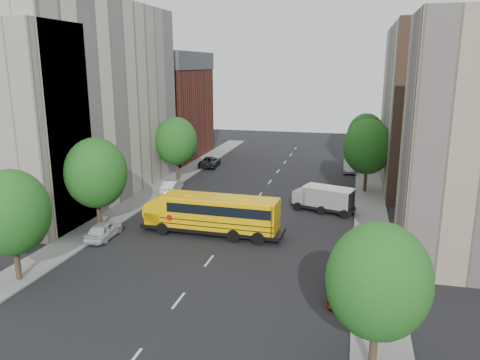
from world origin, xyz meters
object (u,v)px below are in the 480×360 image
at_px(safari_truck, 324,198).
at_px(parked_car_0, 104,230).
at_px(street_tree_0, 11,213).
at_px(street_tree_4, 368,147).
at_px(street_tree_3, 378,281).
at_px(parked_car_2, 210,162).
at_px(school_bus, 211,213).
at_px(street_tree_2, 176,141).
at_px(parked_car_1, 172,186).
at_px(street_tree_5, 366,135).
at_px(street_tree_1, 96,173).
at_px(parked_car_5, 350,166).
at_px(parked_car_3, 346,282).

relative_size(safari_truck, parked_car_0, 1.48).
bearing_deg(street_tree_0, street_tree_4, 51.84).
xyz_separation_m(street_tree_3, parked_car_2, (-20.60, 40.54, -3.75)).
height_order(street_tree_3, school_bus, street_tree_3).
height_order(street_tree_0, school_bus, street_tree_0).
bearing_deg(street_tree_2, safari_truck, -24.60).
height_order(street_tree_0, parked_car_1, street_tree_0).
xyz_separation_m(street_tree_2, parked_car_0, (1.40, -19.75, -4.13)).
xyz_separation_m(street_tree_2, parked_car_1, (1.40, -5.31, -4.14)).
bearing_deg(street_tree_5, street_tree_1, -126.25).
height_order(street_tree_1, school_bus, street_tree_1).
xyz_separation_m(parked_car_0, parked_car_5, (18.74, 29.67, 0.03)).
xyz_separation_m(street_tree_2, street_tree_4, (22.00, 0.00, 0.25)).
bearing_deg(street_tree_4, parked_car_0, -136.21).
height_order(parked_car_1, parked_car_2, parked_car_2).
xyz_separation_m(school_bus, parked_car_3, (11.09, -7.90, -1.10)).
relative_size(street_tree_3, street_tree_4, 0.88).
distance_m(street_tree_1, street_tree_3, 26.08).
relative_size(parked_car_2, parked_car_3, 0.96).
height_order(parked_car_1, parked_car_3, parked_car_3).
bearing_deg(parked_car_2, street_tree_5, -176.15).
bearing_deg(street_tree_5, parked_car_3, -92.19).
bearing_deg(street_tree_3, parked_car_2, 116.94).
xyz_separation_m(school_bus, parked_car_0, (-8.11, -3.00, -1.16)).
xyz_separation_m(street_tree_0, parked_car_5, (20.14, 37.92, -3.91)).
height_order(school_bus, parked_car_3, school_bus).
bearing_deg(parked_car_5, parked_car_3, -90.77).
bearing_deg(street_tree_0, street_tree_5, 61.19).
relative_size(safari_truck, parked_car_5, 1.37).
distance_m(parked_car_3, parked_car_5, 34.57).
bearing_deg(street_tree_5, street_tree_0, -118.81).
xyz_separation_m(street_tree_3, street_tree_5, (-0.00, 44.00, 0.25)).
height_order(street_tree_1, parked_car_0, street_tree_1).
bearing_deg(school_bus, safari_truck, 46.36).
relative_size(street_tree_0, street_tree_4, 0.91).
bearing_deg(parked_car_0, street_tree_2, -88.16).
height_order(parked_car_3, parked_car_5, parked_car_3).
relative_size(safari_truck, parked_car_2, 1.20).
bearing_deg(safari_truck, parked_car_2, 152.23).
distance_m(school_bus, parked_car_0, 8.72).
relative_size(street_tree_0, parked_car_0, 1.80).
relative_size(street_tree_3, safari_truck, 1.17).
relative_size(street_tree_3, school_bus, 0.60).
bearing_deg(safari_truck, school_bus, -118.07).
bearing_deg(street_tree_4, parked_car_1, -165.55).
bearing_deg(street_tree_2, parked_car_2, 80.69).
relative_size(street_tree_1, street_tree_2, 1.03).
xyz_separation_m(street_tree_1, parked_car_3, (20.60, -6.65, -4.18)).
bearing_deg(parked_car_1, street_tree_2, -79.65).
height_order(parked_car_0, parked_car_3, parked_car_3).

